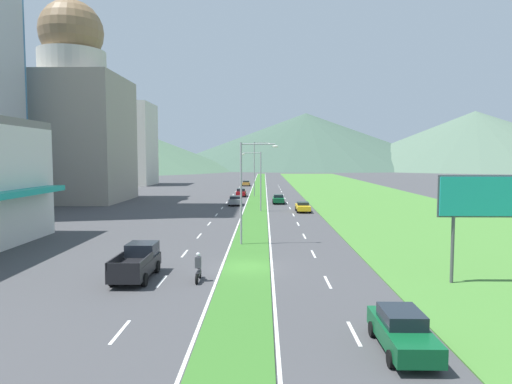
{
  "coord_description": "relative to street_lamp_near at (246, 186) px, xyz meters",
  "views": [
    {
      "loc": [
        1.19,
        -31.28,
        7.63
      ],
      "look_at": [
        0.12,
        30.61,
        2.93
      ],
      "focal_mm": 32.25,
      "sensor_mm": 36.0,
      "label": 1
    }
  ],
  "objects": [
    {
      "name": "lane_dash_left_8",
      "position": [
        -4.7,
        37.15,
        -5.18
      ],
      "size": [
        0.16,
        2.8,
        0.01
      ],
      "primitive_type": "cube",
      "color": "silver",
      "rests_on": "ground_plane"
    },
    {
      "name": "lane_dash_right_7",
      "position": [
        5.5,
        28.96,
        -5.18
      ],
      "size": [
        0.16,
        2.8,
        0.01
      ],
      "primitive_type": "cube",
      "color": "silver",
      "rests_on": "ground_plane"
    },
    {
      "name": "lane_dash_right_8",
      "position": [
        5.5,
        37.15,
        -5.18
      ],
      "size": [
        0.16,
        2.8,
        0.01
      ],
      "primitive_type": "cube",
      "color": "silver",
      "rests_on": "ground_plane"
    },
    {
      "name": "lane_dash_left_9",
      "position": [
        -4.7,
        45.34,
        -5.18
      ],
      "size": [
        0.16,
        2.8,
        0.01
      ],
      "primitive_type": "cube",
      "color": "silver",
      "rests_on": "ground_plane"
    },
    {
      "name": "billboard_roadside",
      "position": [
        14.99,
        -12.2,
        -0.17
      ],
      "size": [
        6.06,
        0.28,
        6.57
      ],
      "color": "#4C4C51",
      "rests_on": "ground_plane"
    },
    {
      "name": "lane_dash_left_7",
      "position": [
        -4.7,
        28.96,
        -5.18
      ],
      "size": [
        0.16,
        2.8,
        0.01
      ],
      "primitive_type": "cube",
      "color": "silver",
      "rests_on": "ground_plane"
    },
    {
      "name": "lane_dash_right_3",
      "position": [
        5.5,
        -3.79,
        -5.18
      ],
      "size": [
        0.16,
        2.8,
        0.01
      ],
      "primitive_type": "cube",
      "color": "silver",
      "rests_on": "ground_plane"
    },
    {
      "name": "edge_line_median_right",
      "position": [
        2.15,
        51.65,
        -5.18
      ],
      "size": [
        0.16,
        240.0,
        0.01
      ],
      "primitive_type": "cube",
      "color": "silver",
      "rests_on": "ground_plane"
    },
    {
      "name": "car_4",
      "position": [
        7.04,
        24.38,
        -4.46
      ],
      "size": [
        1.96,
        4.65,
        1.37
      ],
      "rotation": [
        0.0,
        0.0,
        -1.57
      ],
      "color": "yellow",
      "rests_on": "ground_plane"
    },
    {
      "name": "lane_dash_right_14",
      "position": [
        5.5,
        86.28,
        -5.18
      ],
      "size": [
        0.16,
        2.8,
        0.01
      ],
      "primitive_type": "cube",
      "color": "silver",
      "rests_on": "ground_plane"
    },
    {
      "name": "lane_dash_left_5",
      "position": [
        -4.7,
        12.59,
        -5.18
      ],
      "size": [
        0.16,
        2.8,
        0.01
      ],
      "primitive_type": "cube",
      "color": "silver",
      "rests_on": "ground_plane"
    },
    {
      "name": "lane_dash_left_11",
      "position": [
        -4.7,
        61.72,
        -5.18
      ],
      "size": [
        0.16,
        2.8,
        0.01
      ],
      "primitive_type": "cube",
      "color": "silver",
      "rests_on": "ground_plane"
    },
    {
      "name": "lane_dash_right_10",
      "position": [
        5.5,
        53.53,
        -5.18
      ],
      "size": [
        0.16,
        2.8,
        0.01
      ],
      "primitive_type": "cube",
      "color": "silver",
      "rests_on": "ground_plane"
    },
    {
      "name": "lane_dash_right_12",
      "position": [
        5.5,
        69.9,
        -5.18
      ],
      "size": [
        0.16,
        2.8,
        0.01
      ],
      "primitive_type": "cube",
      "color": "silver",
      "rests_on": "ground_plane"
    },
    {
      "name": "lane_dash_right_2",
      "position": [
        5.5,
        -11.98,
        -5.18
      ],
      "size": [
        0.16,
        2.8,
        0.01
      ],
      "primitive_type": "cube",
      "color": "silver",
      "rests_on": "ground_plane"
    },
    {
      "name": "car_2",
      "position": [
        7.05,
        -21.9,
        -4.38
      ],
      "size": [
        1.89,
        4.68,
        1.6
      ],
      "rotation": [
        0.0,
        0.0,
        -1.57
      ],
      "color": "#0C5128",
      "rests_on": "ground_plane"
    },
    {
      "name": "hill_far_center",
      "position": [
        31.39,
        289.65,
        14.2
      ],
      "size": [
        209.02,
        209.02,
        38.78
      ],
      "primitive_type": "cone",
      "color": "#3D5647",
      "rests_on": "ground_plane"
    },
    {
      "name": "car_0",
      "position": [
        3.98,
        35.79,
        -4.43
      ],
      "size": [
        1.93,
        4.51,
        1.48
      ],
      "rotation": [
        0.0,
        0.0,
        -1.57
      ],
      "color": "#0C5128",
      "rests_on": "ground_plane"
    },
    {
      "name": "hill_far_left",
      "position": [
        -109.41,
        219.9,
        13.4
      ],
      "size": [
        194.07,
        194.07,
        37.18
      ],
      "primitive_type": "cone",
      "color": "#47664C",
      "rests_on": "ground_plane"
    },
    {
      "name": "grass_median",
      "position": [
        0.4,
        51.65,
        -5.16
      ],
      "size": [
        3.2,
        240.0,
        0.06
      ],
      "primitive_type": "cube",
      "color": "#387028",
      "rests_on": "ground_plane"
    },
    {
      "name": "hill_far_right",
      "position": [
        134.72,
        254.44,
        13.14
      ],
      "size": [
        185.04,
        185.04,
        36.65
      ],
      "primitive_type": "cone",
      "color": "#516B56",
      "rests_on": "ground_plane"
    },
    {
      "name": "ground_plane",
      "position": [
        0.4,
        -8.35,
        -5.19
      ],
      "size": [
        600.0,
        600.0,
        0.0
      ],
      "primitive_type": "plane",
      "color": "#424244"
    },
    {
      "name": "lane_dash_left_4",
      "position": [
        -4.7,
        4.4,
        -5.18
      ],
      "size": [
        0.16,
        2.8,
        0.01
      ],
      "primitive_type": "cube",
      "color": "silver",
      "rests_on": "ground_plane"
    },
    {
      "name": "car_3",
      "position": [
        -3.16,
        82.39,
        -4.46
      ],
      "size": [
        2.03,
        4.2,
        1.4
      ],
      "rotation": [
        0.0,
        0.0,
        1.57
      ],
      "color": "#C6842D",
      "rests_on": "ground_plane"
    },
    {
      "name": "street_lamp_mid",
      "position": [
        0.81,
        24.55,
        -0.32
      ],
      "size": [
        2.88,
        0.29,
        8.38
      ],
      "color": "#99999E",
      "rests_on": "ground_plane"
    },
    {
      "name": "street_lamp_far",
      "position": [
        0.04,
        49.17,
        0.85
      ],
      "size": [
        3.21,
        0.4,
        10.57
      ],
      "color": "#99999E",
      "rests_on": "ground_plane"
    },
    {
      "name": "lane_dash_right_6",
      "position": [
        5.5,
        20.78,
        -5.18
      ],
      "size": [
        0.16,
        2.8,
        0.01
      ],
      "primitive_type": "cube",
      "color": "silver",
      "rests_on": "ground_plane"
    },
    {
      "name": "lane_dash_left_10",
      "position": [
        -4.7,
        53.53,
        -5.18
      ],
      "size": [
        0.16,
        2.8,
        0.01
      ],
      "primitive_type": "cube",
      "color": "silver",
      "rests_on": "ground_plane"
    },
    {
      "name": "lane_dash_right_9",
      "position": [
        5.5,
        45.34,
        -5.18
      ],
      "size": [
        0.16,
        2.8,
        0.01
      ],
      "primitive_type": "cube",
      "color": "silver",
      "rests_on": "ground_plane"
    },
    {
      "name": "motorcycle_rider",
      "position": [
        -2.45,
        -11.88,
        -4.44
      ],
      "size": [
        0.36,
        2.0,
        1.8
      ],
      "rotation": [
        0.0,
        0.0,
        1.57
      ],
      "color": "black",
      "rests_on": "ground_plane"
    },
    {
      "name": "lane_dash_right_5",
      "position": [
        5.5,
        12.59,
        -5.18
      ],
      "size": [
        0.16,
        2.8,
        0.01
      ],
      "primitive_type": "cube",
      "color": "silver",
      "rests_on": "ground_plane"
    },
    {
      "name": "edge_line_median_left",
      "position": [
        -1.35,
        51.65,
        -5.18
      ],
      "size": [
        0.16,
        240.0,
        0.01
      ],
      "primitive_type": "cube",
      "color": "silver",
      "rests_on": "ground_plane"
    },
    {
      "name": "lane_dash_left_1",
      "position": [
        -4.7,
        -20.16,
        -5.18
      ],
      "size": [
        0.16,
        2.8,
        0.01
      ],
      "primitive_type": "cube",
      "color": "silver",
      "rests_on": "ground_plane"
    },
    {
      "name": "lane_dash_left_14",
      "position": [
        -4.7,
        86.28,
        -5.18
      ],
      "size": [
        0.16,
        2.8,
        0.01
      ],
      "primitive_type": "cube",
      "color": "silver",
      "rests_on": "ground_plane"
    },
    {
      "name": "lane_dash_left_12",
      "position": [
        -4.7,
        69.9,
        -5.18
      ],
      "size": [
        0.16,
        2.8,
        0.01
      ],
      "primitive_type": "cube",
      "color": "silver",
      "rests_on": "ground_plane"
    },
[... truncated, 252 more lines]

